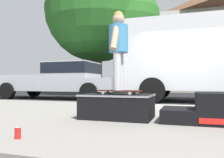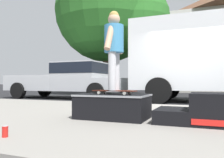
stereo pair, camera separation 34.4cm
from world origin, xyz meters
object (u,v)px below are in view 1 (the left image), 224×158
at_px(soda_can, 18,133).
at_px(box_truck, 222,56).
at_px(skate_box, 118,105).
at_px(street_tree_main, 103,13).
at_px(kicker_ramp, 202,110).
at_px(skater_kid, 118,44).
at_px(pickup_truck_silver, 61,79).
at_px(skateboard, 119,91).

xyz_separation_m(soda_can, box_truck, (2.93, 7.24, 1.52)).
height_order(skate_box, street_tree_main, street_tree_main).
xyz_separation_m(skate_box, street_tree_main, (-3.59, 8.98, 4.50)).
relative_size(kicker_ramp, soda_can, 8.02).
xyz_separation_m(skater_kid, box_truck, (2.31, 5.52, 0.31)).
distance_m(kicker_ramp, skater_kid, 1.71).
bearing_deg(kicker_ramp, street_tree_main, 118.82).
height_order(pickup_truck_silver, street_tree_main, street_tree_main).
xyz_separation_m(skate_box, skateboard, (0.01, 0.01, 0.25)).
height_order(kicker_ramp, street_tree_main, street_tree_main).
relative_size(skate_box, soda_can, 9.42).
bearing_deg(skateboard, soda_can, -109.96).
xyz_separation_m(skate_box, kicker_ramp, (1.34, -0.00, -0.03)).
xyz_separation_m(kicker_ramp, street_tree_main, (-4.94, 8.98, 4.53)).
height_order(kicker_ramp, skateboard, skateboard).
bearing_deg(skateboard, kicker_ramp, -0.34).
relative_size(pickup_truck_silver, street_tree_main, 0.71).
bearing_deg(skater_kid, soda_can, -109.96).
distance_m(skater_kid, street_tree_main, 10.26).
bearing_deg(soda_can, skater_kid, 70.04).
distance_m(box_truck, pickup_truck_silver, 6.61).
bearing_deg(soda_can, box_truck, 67.97).
xyz_separation_m(skater_kid, soda_can, (-0.62, -1.72, -1.21)).
relative_size(soda_can, box_truck, 0.02).
xyz_separation_m(kicker_ramp, skater_kid, (-1.33, 0.01, 1.08)).
bearing_deg(skateboard, skater_kid, 104.04).
relative_size(soda_can, street_tree_main, 0.02).
bearing_deg(street_tree_main, pickup_truck_silver, -100.05).
bearing_deg(pickup_truck_silver, skater_kid, -51.45).
relative_size(skate_box, box_truck, 0.17).
distance_m(skateboard, box_truck, 6.09).
relative_size(skater_kid, pickup_truck_silver, 0.24).
height_order(kicker_ramp, skater_kid, skater_kid).
distance_m(skater_kid, box_truck, 5.99).
bearing_deg(skateboard, skate_box, -153.57).
bearing_deg(kicker_ramp, soda_can, -138.80).
distance_m(skateboard, street_tree_main, 10.56).
xyz_separation_m(skate_box, box_truck, (2.32, 5.53, 1.36)).
bearing_deg(kicker_ramp, box_truck, 79.99).
bearing_deg(skater_kid, skateboard, -75.96).
relative_size(box_truck, pickup_truck_silver, 1.21).
bearing_deg(skate_box, street_tree_main, 111.82).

